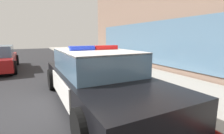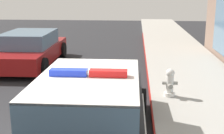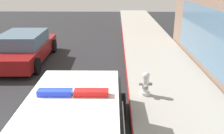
{
  "view_description": "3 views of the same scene",
  "coord_description": "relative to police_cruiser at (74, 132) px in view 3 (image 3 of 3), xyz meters",
  "views": [
    {
      "loc": [
        4.41,
        -0.41,
        1.71
      ],
      "look_at": [
        -0.29,
        1.93,
        0.76
      ],
      "focal_mm": 26.37,
      "sensor_mm": 36.0,
      "label": 1
    },
    {
      "loc": [
        5.22,
        1.93,
        2.8
      ],
      "look_at": [
        -1.04,
        1.42,
        1.22
      ],
      "focal_mm": 48.9,
      "sensor_mm": 36.0,
      "label": 2
    },
    {
      "loc": [
        4.41,
        1.93,
        3.43
      ],
      "look_at": [
        -1.59,
        1.81,
        1.29
      ],
      "focal_mm": 39.44,
      "sensor_mm": 36.0,
      "label": 3
    }
  ],
  "objects": [
    {
      "name": "fire_hydrant",
      "position": [
        -2.73,
        1.68,
        -0.18
      ],
      "size": [
        0.34,
        0.39,
        0.73
      ],
      "color": "silver",
      "rests_on": "sidewalk"
    },
    {
      "name": "car_far_lane",
      "position": [
        -6.27,
        -3.23,
        -0.05
      ],
      "size": [
        4.62,
        2.16,
        1.29
      ],
      "rotation": [
        0.0,
        0.0,
        3.17
      ],
      "color": "maroon",
      "rests_on": "ground"
    },
    {
      "name": "police_cruiser",
      "position": [
        0.0,
        0.0,
        0.0
      ],
      "size": [
        5.13,
        2.16,
        1.49
      ],
      "rotation": [
        0.0,
        0.0,
        0.01
      ],
      "color": "black",
      "rests_on": "ground"
    }
  ]
}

